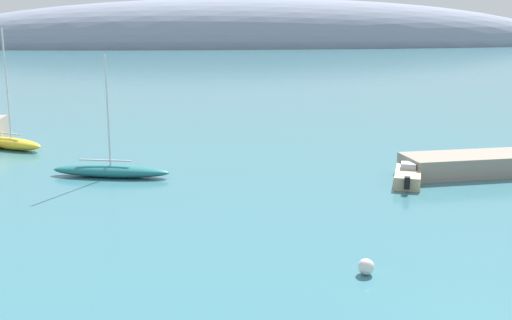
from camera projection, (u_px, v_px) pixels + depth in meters
distant_ridge at (255, 46)px, 258.38m from camera, size 272.80×56.17×38.91m
sailboat_teal_near_shore at (111, 170)px, 43.74m from camera, size 8.57×3.72×8.50m
sailboat_yellow_mid_mooring at (12, 143)px, 53.14m from camera, size 6.34×5.09×10.14m
motorboat_sand_foreground at (408, 176)px, 42.10m from camera, size 3.22×4.96×1.26m
mooring_buoy_white at (366, 267)px, 26.99m from camera, size 0.71×0.71×0.71m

